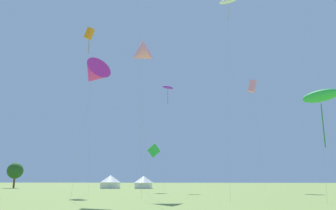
{
  "coord_description": "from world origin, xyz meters",
  "views": [
    {
      "loc": [
        3.57,
        -4.86,
        2.09
      ],
      "look_at": [
        0.0,
        32.0,
        10.29
      ],
      "focal_mm": 35.86,
      "sensor_mm": 36.0,
      "label": 1
    }
  ],
  "objects_px": {
    "kite_green_diamond": "(154,151)",
    "kite_orange_box": "(89,34)",
    "kite_white_parafoil": "(228,2)",
    "festival_tent_center": "(110,181)",
    "kite_pink_box": "(252,86)",
    "kite_purple_parafoil": "(168,88)",
    "kite_pink_delta": "(140,54)",
    "kite_magenta_delta": "(94,75)",
    "kite_green_parafoil": "(320,96)",
    "tree_distant_left": "(15,171)",
    "festival_tent_left": "(144,182)"
  },
  "relations": [
    {
      "from": "kite_magenta_delta",
      "to": "kite_pink_box",
      "type": "distance_m",
      "value": 38.04
    },
    {
      "from": "kite_white_parafoil",
      "to": "kite_purple_parafoil",
      "type": "relative_size",
      "value": 1.04
    },
    {
      "from": "kite_pink_box",
      "to": "tree_distant_left",
      "type": "relative_size",
      "value": 3.53
    },
    {
      "from": "kite_magenta_delta",
      "to": "kite_pink_delta",
      "type": "xyz_separation_m",
      "value": [
        3.13,
        10.28,
        6.19
      ]
    },
    {
      "from": "kite_pink_delta",
      "to": "festival_tent_left",
      "type": "height_order",
      "value": "kite_pink_delta"
    },
    {
      "from": "kite_white_parafoil",
      "to": "kite_pink_delta",
      "type": "height_order",
      "value": "kite_pink_delta"
    },
    {
      "from": "festival_tent_center",
      "to": "kite_white_parafoil",
      "type": "bearing_deg",
      "value": -61.71
    },
    {
      "from": "kite_orange_box",
      "to": "kite_green_diamond",
      "type": "bearing_deg",
      "value": -2.74
    },
    {
      "from": "kite_green_parafoil",
      "to": "kite_purple_parafoil",
      "type": "xyz_separation_m",
      "value": [
        -17.87,
        29.75,
        9.54
      ]
    },
    {
      "from": "kite_pink_delta",
      "to": "tree_distant_left",
      "type": "relative_size",
      "value": 3.54
    },
    {
      "from": "kite_purple_parafoil",
      "to": "festival_tent_center",
      "type": "bearing_deg",
      "value": 135.46
    },
    {
      "from": "kite_green_diamond",
      "to": "kite_pink_delta",
      "type": "bearing_deg",
      "value": -92.08
    },
    {
      "from": "kite_green_diamond",
      "to": "festival_tent_center",
      "type": "bearing_deg",
      "value": 121.19
    },
    {
      "from": "kite_green_diamond",
      "to": "festival_tent_center",
      "type": "xyz_separation_m",
      "value": [
        -12.96,
        21.4,
        -5.07
      ]
    },
    {
      "from": "tree_distant_left",
      "to": "kite_green_diamond",
      "type": "bearing_deg",
      "value": -31.84
    },
    {
      "from": "kite_green_parafoil",
      "to": "kite_green_diamond",
      "type": "height_order",
      "value": "kite_green_parafoil"
    },
    {
      "from": "kite_white_parafoil",
      "to": "festival_tent_left",
      "type": "relative_size",
      "value": 4.81
    },
    {
      "from": "kite_purple_parafoil",
      "to": "kite_pink_delta",
      "type": "xyz_separation_m",
      "value": [
        -2.09,
        -18.76,
        -0.21
      ]
    },
    {
      "from": "kite_orange_box",
      "to": "festival_tent_left",
      "type": "height_order",
      "value": "kite_orange_box"
    },
    {
      "from": "kite_green_diamond",
      "to": "kite_orange_box",
      "type": "xyz_separation_m",
      "value": [
        -12.4,
        0.59,
        21.81
      ]
    },
    {
      "from": "kite_magenta_delta",
      "to": "kite_green_parafoil",
      "type": "bearing_deg",
      "value": -1.76
    },
    {
      "from": "kite_pink_box",
      "to": "tree_distant_left",
      "type": "xyz_separation_m",
      "value": [
        -55.21,
        14.52,
        -15.76
      ]
    },
    {
      "from": "kite_magenta_delta",
      "to": "kite_pink_delta",
      "type": "bearing_deg",
      "value": 73.05
    },
    {
      "from": "kite_green_diamond",
      "to": "kite_orange_box",
      "type": "relative_size",
      "value": 0.27
    },
    {
      "from": "kite_green_parafoil",
      "to": "kite_pink_box",
      "type": "xyz_separation_m",
      "value": [
        -1.44,
        31.27,
        9.81
      ]
    },
    {
      "from": "kite_purple_parafoil",
      "to": "kite_green_parafoil",
      "type": "bearing_deg",
      "value": -59.0
    },
    {
      "from": "kite_green_parafoil",
      "to": "kite_white_parafoil",
      "type": "distance_m",
      "value": 13.46
    },
    {
      "from": "kite_green_parafoil",
      "to": "kite_purple_parafoil",
      "type": "relative_size",
      "value": 0.54
    },
    {
      "from": "kite_green_diamond",
      "to": "festival_tent_left",
      "type": "height_order",
      "value": "kite_green_diamond"
    },
    {
      "from": "kite_pink_delta",
      "to": "kite_green_diamond",
      "type": "bearing_deg",
      "value": 87.92
    },
    {
      "from": "kite_orange_box",
      "to": "kite_pink_delta",
      "type": "bearing_deg",
      "value": -45.86
    },
    {
      "from": "kite_white_parafoil",
      "to": "kite_green_diamond",
      "type": "bearing_deg",
      "value": 115.46
    },
    {
      "from": "tree_distant_left",
      "to": "kite_green_parafoil",
      "type": "bearing_deg",
      "value": -38.94
    },
    {
      "from": "tree_distant_left",
      "to": "kite_pink_delta",
      "type": "bearing_deg",
      "value": -43.48
    },
    {
      "from": "kite_magenta_delta",
      "to": "kite_white_parafoil",
      "type": "relative_size",
      "value": 0.72
    },
    {
      "from": "kite_pink_box",
      "to": "kite_white_parafoil",
      "type": "bearing_deg",
      "value": -102.68
    },
    {
      "from": "kite_green_parafoil",
      "to": "tree_distant_left",
      "type": "xyz_separation_m",
      "value": [
        -56.65,
        45.78,
        -5.94
      ]
    },
    {
      "from": "kite_pink_delta",
      "to": "festival_tent_center",
      "type": "xyz_separation_m",
      "value": [
        -12.53,
        33.15,
        -17.67
      ]
    },
    {
      "from": "kite_magenta_delta",
      "to": "kite_green_parafoil",
      "type": "distance_m",
      "value": 23.32
    },
    {
      "from": "kite_orange_box",
      "to": "tree_distant_left",
      "type": "distance_m",
      "value": 41.41
    },
    {
      "from": "kite_orange_box",
      "to": "kite_white_parafoil",
      "type": "bearing_deg",
      "value": -45.34
    },
    {
      "from": "kite_green_parafoil",
      "to": "kite_pink_delta",
      "type": "height_order",
      "value": "kite_pink_delta"
    },
    {
      "from": "kite_magenta_delta",
      "to": "tree_distant_left",
      "type": "xyz_separation_m",
      "value": [
        -33.56,
        45.07,
        -9.09
      ]
    },
    {
      "from": "kite_green_diamond",
      "to": "kite_orange_box",
      "type": "height_order",
      "value": "kite_orange_box"
    },
    {
      "from": "kite_orange_box",
      "to": "festival_tent_center",
      "type": "bearing_deg",
      "value": 91.53
    },
    {
      "from": "kite_orange_box",
      "to": "festival_tent_center",
      "type": "xyz_separation_m",
      "value": [
        -0.56,
        20.81,
        -26.88
      ]
    },
    {
      "from": "kite_green_diamond",
      "to": "tree_distant_left",
      "type": "distance_m",
      "value": 43.78
    },
    {
      "from": "kite_orange_box",
      "to": "kite_pink_box",
      "type": "relative_size",
      "value": 1.41
    },
    {
      "from": "kite_orange_box",
      "to": "tree_distant_left",
      "type": "relative_size",
      "value": 4.98
    },
    {
      "from": "kite_magenta_delta",
      "to": "festival_tent_center",
      "type": "xyz_separation_m",
      "value": [
        -9.4,
        43.43,
        -11.48
      ]
    }
  ]
}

